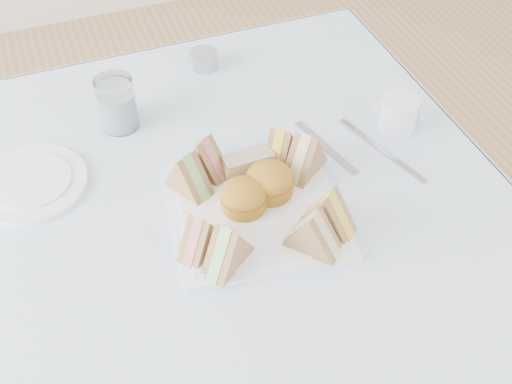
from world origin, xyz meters
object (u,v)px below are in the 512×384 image
object	(u,v)px
water_glass	(117,103)
serving_plate	(256,210)
table	(225,322)
creamer_jug	(398,113)

from	to	relation	value
water_glass	serving_plate	bearing A→B (deg)	-61.91
table	water_glass	xyz separation A→B (m)	(-0.11, 0.27, 0.43)
table	creamer_jug	distance (m)	0.57
serving_plate	water_glass	distance (m)	0.36
table	serving_plate	world-z (taller)	serving_plate
table	creamer_jug	xyz separation A→B (m)	(0.39, 0.07, 0.41)
creamer_jug	water_glass	bearing A→B (deg)	179.19
serving_plate	table	bearing A→B (deg)	151.29
serving_plate	water_glass	bearing A→B (deg)	126.19
table	serving_plate	size ratio (longest dim) A/B	3.16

